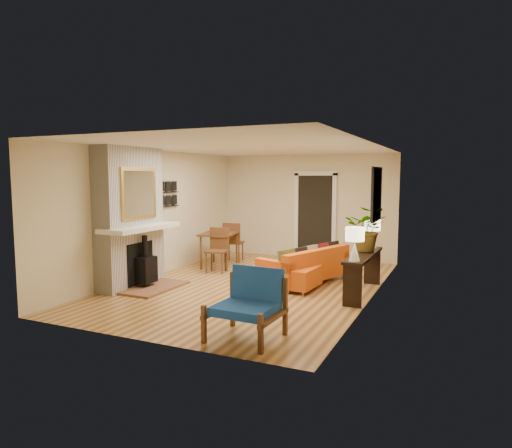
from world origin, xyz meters
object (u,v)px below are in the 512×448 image
(dining_table, at_px, (222,239))
(lamp_near, at_px, (355,240))
(houseplant, at_px, (367,229))
(console_table, at_px, (364,262))
(lamp_far, at_px, (372,230))
(blue_chair, at_px, (250,300))
(ottoman, at_px, (294,276))
(sofa, at_px, (307,266))

(dining_table, xyz_separation_m, lamp_near, (3.44, -1.94, 0.44))
(lamp_near, bearing_deg, houseplant, 90.57)
(console_table, bearing_deg, lamp_far, 90.00)
(lamp_far, bearing_deg, blue_chair, -104.78)
(houseplant, bearing_deg, console_table, -87.80)
(lamp_near, distance_m, lamp_far, 1.51)
(ottoman, xyz_separation_m, dining_table, (-2.20, 1.32, 0.38))
(ottoman, height_order, console_table, console_table)
(lamp_near, height_order, lamp_far, same)
(lamp_far, bearing_deg, ottoman, -144.65)
(console_table, distance_m, lamp_near, 0.89)
(lamp_near, relative_size, lamp_far, 1.00)
(lamp_far, relative_size, houseplant, 0.67)
(lamp_far, bearing_deg, lamp_near, -90.00)
(houseplant, bearing_deg, lamp_far, 88.84)
(ottoman, height_order, houseplant, houseplant)
(sofa, distance_m, blue_chair, 3.15)
(dining_table, bearing_deg, blue_chair, -56.97)
(blue_chair, distance_m, console_table, 2.86)
(ottoman, bearing_deg, dining_table, 149.13)
(ottoman, relative_size, lamp_near, 1.64)
(blue_chair, bearing_deg, sofa, 94.60)
(lamp_near, xyz_separation_m, lamp_far, (0.00, 1.51, 0.00))
(dining_table, bearing_deg, houseplant, -15.15)
(lamp_near, distance_m, houseplant, 1.01)
(ottoman, xyz_separation_m, blue_chair, (0.33, -2.58, 0.23))
(sofa, relative_size, dining_table, 1.15)
(lamp_near, relative_size, houseplant, 0.67)
(ottoman, height_order, lamp_far, lamp_far)
(blue_chair, bearing_deg, houseplant, 73.06)
(dining_table, xyz_separation_m, houseplant, (3.43, -0.93, 0.50))
(sofa, distance_m, lamp_near, 1.81)
(blue_chair, xyz_separation_m, lamp_far, (0.91, 3.46, 0.59))
(ottoman, relative_size, houseplant, 1.09)
(sofa, height_order, lamp_far, lamp_far)
(console_table, bearing_deg, houseplant, 92.20)
(dining_table, distance_m, console_table, 3.64)
(dining_table, height_order, houseplant, houseplant)
(ottoman, height_order, blue_chair, blue_chair)
(blue_chair, xyz_separation_m, lamp_near, (0.91, 1.95, 0.59))
(blue_chair, xyz_separation_m, houseplant, (0.90, 2.96, 0.65))
(houseplant, bearing_deg, blue_chair, -106.94)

